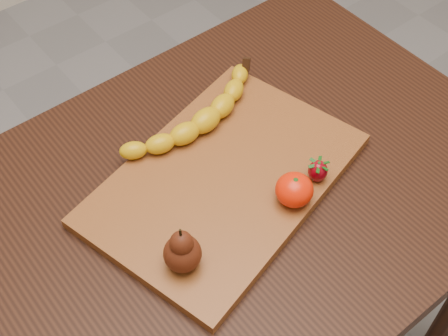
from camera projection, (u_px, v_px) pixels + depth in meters
table at (229, 220)px, 1.12m from camera, size 1.00×0.70×0.76m
cutting_board at (224, 179)px, 1.04m from camera, size 0.51×0.40×0.02m
banana at (206, 120)px, 1.08m from camera, size 0.27×0.10×0.04m
pear at (182, 248)px, 0.89m from camera, size 0.07×0.07×0.09m
mandarin at (294, 190)px, 0.98m from camera, size 0.06×0.06×0.05m
strawberry at (318, 170)px, 1.01m from camera, size 0.04×0.04×0.04m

